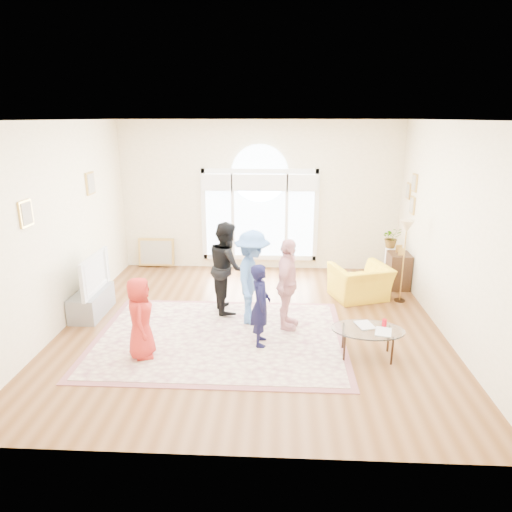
{
  "coord_description": "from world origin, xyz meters",
  "views": [
    {
      "loc": [
        0.42,
        -6.75,
        3.24
      ],
      "look_at": [
        0.06,
        0.3,
        1.09
      ],
      "focal_mm": 32.0,
      "sensor_mm": 36.0,
      "label": 1
    }
  ],
  "objects_px": {
    "area_rug": "(220,337)",
    "coffee_table": "(368,330)",
    "television": "(89,273)",
    "tv_console": "(92,303)",
    "armchair": "(360,282)"
  },
  "relations": [
    {
      "from": "area_rug",
      "to": "coffee_table",
      "type": "height_order",
      "value": "coffee_table"
    },
    {
      "from": "area_rug",
      "to": "television",
      "type": "height_order",
      "value": "television"
    },
    {
      "from": "tv_console",
      "to": "coffee_table",
      "type": "distance_m",
      "value": 4.6
    },
    {
      "from": "area_rug",
      "to": "tv_console",
      "type": "height_order",
      "value": "tv_console"
    },
    {
      "from": "tv_console",
      "to": "television",
      "type": "xyz_separation_m",
      "value": [
        0.01,
        0.0,
        0.53
      ]
    },
    {
      "from": "armchair",
      "to": "coffee_table",
      "type": "bearing_deg",
      "value": 64.3
    },
    {
      "from": "television",
      "to": "coffee_table",
      "type": "distance_m",
      "value": 4.6
    },
    {
      "from": "coffee_table",
      "to": "tv_console",
      "type": "bearing_deg",
      "value": 169.31
    },
    {
      "from": "coffee_table",
      "to": "armchair",
      "type": "bearing_deg",
      "value": 87.89
    },
    {
      "from": "tv_console",
      "to": "coffee_table",
      "type": "relative_size",
      "value": 0.95
    },
    {
      "from": "area_rug",
      "to": "tv_console",
      "type": "relative_size",
      "value": 3.6
    },
    {
      "from": "coffee_table",
      "to": "armchair",
      "type": "distance_m",
      "value": 2.18
    },
    {
      "from": "tv_console",
      "to": "coffee_table",
      "type": "bearing_deg",
      "value": -15.39
    },
    {
      "from": "tv_console",
      "to": "television",
      "type": "bearing_deg",
      "value": 0.0
    },
    {
      "from": "coffee_table",
      "to": "armchair",
      "type": "xyz_separation_m",
      "value": [
        0.26,
        2.16,
        -0.08
      ]
    }
  ]
}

